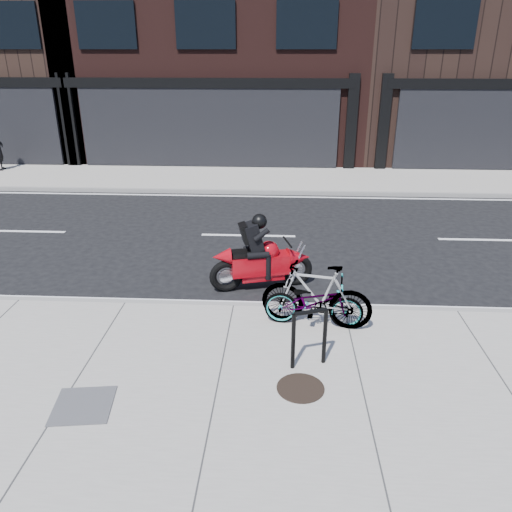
# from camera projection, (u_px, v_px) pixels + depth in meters

# --- Properties ---
(ground) EXTENTS (120.00, 120.00, 0.00)m
(ground) POSITION_uv_depth(u_px,v_px,m) (242.00, 267.00, 10.94)
(ground) COLOR black
(ground) RESTS_ON ground
(sidewalk_near) EXTENTS (60.00, 6.00, 0.13)m
(sidewalk_near) POSITION_uv_depth(u_px,v_px,m) (211.00, 423.00, 6.31)
(sidewalk_near) COLOR gray
(sidewalk_near) RESTS_ON ground
(sidewalk_far) EXTENTS (60.00, 3.50, 0.13)m
(sidewalk_far) POSITION_uv_depth(u_px,v_px,m) (259.00, 179.00, 18.06)
(sidewalk_far) COLOR gray
(sidewalk_far) RESTS_ON ground
(building_midwest) EXTENTS (10.00, 10.00, 12.00)m
(building_midwest) POSITION_uv_depth(u_px,v_px,m) (2.00, 11.00, 22.57)
(building_midwest) COLOR black
(building_midwest) RESTS_ON ground
(building_mideast) EXTENTS (12.00, 10.00, 12.50)m
(building_mideast) POSITION_uv_depth(u_px,v_px,m) (499.00, 2.00, 21.40)
(building_mideast) COLOR black
(building_mideast) RESTS_ON ground
(bike_rack) EXTENTS (0.52, 0.22, 0.92)m
(bike_rack) POSITION_uv_depth(u_px,v_px,m) (309.00, 333.00, 7.15)
(bike_rack) COLOR black
(bike_rack) RESTS_ON sidewalk_near
(bicycle_front) EXTENTS (1.69, 0.73, 0.86)m
(bicycle_front) POSITION_uv_depth(u_px,v_px,m) (314.00, 302.00, 8.26)
(bicycle_front) COLOR gray
(bicycle_front) RESTS_ON sidewalk_near
(bicycle_rear) EXTENTS (1.91, 0.87, 1.11)m
(bicycle_rear) POSITION_uv_depth(u_px,v_px,m) (316.00, 295.00, 8.21)
(bicycle_rear) COLOR gray
(bicycle_rear) RESTS_ON sidewalk_near
(motorcycle) EXTENTS (2.05, 0.81, 1.56)m
(motorcycle) POSITION_uv_depth(u_px,v_px,m) (266.00, 258.00, 9.79)
(motorcycle) COLOR black
(motorcycle) RESTS_ON ground
(manhole_cover) EXTENTS (0.79, 0.79, 0.02)m
(manhole_cover) POSITION_uv_depth(u_px,v_px,m) (301.00, 388.00, 6.84)
(manhole_cover) COLOR black
(manhole_cover) RESTS_ON sidewalk_near
(utility_grate) EXTENTS (0.84, 0.84, 0.02)m
(utility_grate) POSITION_uv_depth(u_px,v_px,m) (83.00, 405.00, 6.51)
(utility_grate) COLOR #4B4B4E
(utility_grate) RESTS_ON sidewalk_near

